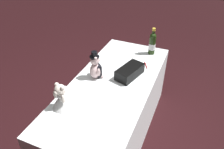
{
  "coord_description": "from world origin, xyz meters",
  "views": [
    {
      "loc": [
        1.53,
        0.65,
        1.98
      ],
      "look_at": [
        0.0,
        0.0,
        0.81
      ],
      "focal_mm": 34.88,
      "sensor_mm": 36.0,
      "label": 1
    }
  ],
  "objects_px": {
    "teddy_bear_groom": "(96,67)",
    "champagne_bottle": "(152,43)",
    "teddy_bear_bride": "(63,97)",
    "signing_pen": "(146,65)",
    "gift_case_black": "(130,72)"
  },
  "relations": [
    {
      "from": "teddy_bear_groom",
      "to": "champagne_bottle",
      "type": "distance_m",
      "value": 0.78
    },
    {
      "from": "teddy_bear_bride",
      "to": "signing_pen",
      "type": "distance_m",
      "value": 0.99
    },
    {
      "from": "champagne_bottle",
      "to": "gift_case_black",
      "type": "xyz_separation_m",
      "value": [
        0.53,
        -0.08,
        -0.08
      ]
    },
    {
      "from": "teddy_bear_groom",
      "to": "gift_case_black",
      "type": "xyz_separation_m",
      "value": [
        -0.15,
        0.3,
        -0.06
      ]
    },
    {
      "from": "teddy_bear_bride",
      "to": "signing_pen",
      "type": "relative_size",
      "value": 1.91
    },
    {
      "from": "champagne_bottle",
      "to": "signing_pen",
      "type": "bearing_deg",
      "value": 3.5
    },
    {
      "from": "signing_pen",
      "to": "champagne_bottle",
      "type": "bearing_deg",
      "value": -176.5
    },
    {
      "from": "gift_case_black",
      "to": "teddy_bear_bride",
      "type": "bearing_deg",
      "value": -30.16
    },
    {
      "from": "champagne_bottle",
      "to": "teddy_bear_bride",
      "type": "bearing_deg",
      "value": -21.07
    },
    {
      "from": "champagne_bottle",
      "to": "signing_pen",
      "type": "relative_size",
      "value": 2.55
    },
    {
      "from": "teddy_bear_groom",
      "to": "teddy_bear_bride",
      "type": "height_order",
      "value": "teddy_bear_groom"
    },
    {
      "from": "teddy_bear_bride",
      "to": "gift_case_black",
      "type": "distance_m",
      "value": 0.72
    },
    {
      "from": "signing_pen",
      "to": "gift_case_black",
      "type": "height_order",
      "value": "gift_case_black"
    },
    {
      "from": "teddy_bear_groom",
      "to": "champagne_bottle",
      "type": "relative_size",
      "value": 0.92
    },
    {
      "from": "gift_case_black",
      "to": "teddy_bear_groom",
      "type": "bearing_deg",
      "value": -63.63
    }
  ]
}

